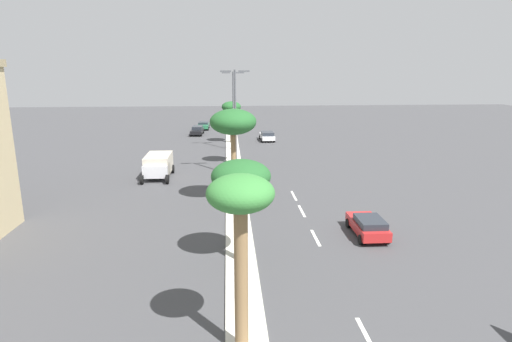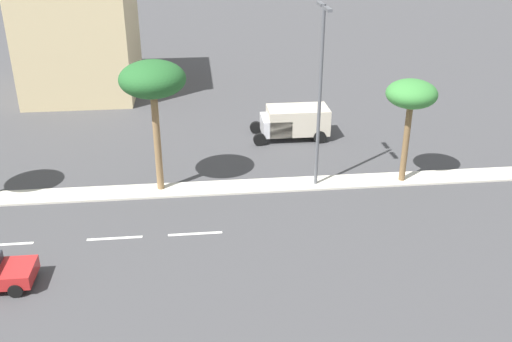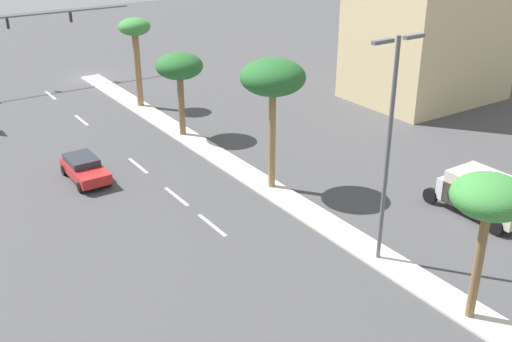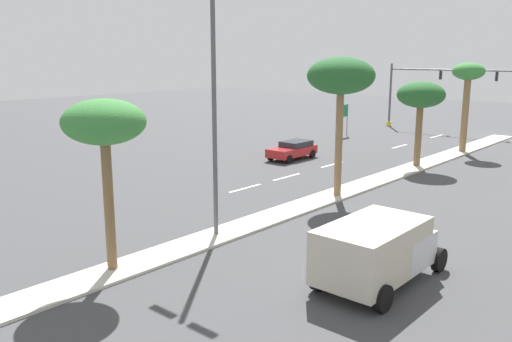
{
  "view_description": "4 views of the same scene",
  "coord_description": "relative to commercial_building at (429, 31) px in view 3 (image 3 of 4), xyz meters",
  "views": [
    {
      "loc": [
        -0.67,
        -3.68,
        11.18
      ],
      "look_at": [
        1.56,
        29.76,
        2.93
      ],
      "focal_mm": 30.26,
      "sensor_mm": 36.0,
      "label": 1
    },
    {
      "loc": [
        30.77,
        32.67,
        15.43
      ],
      "look_at": [
        2.03,
        35.82,
        2.01
      ],
      "focal_mm": 40.13,
      "sensor_mm": 36.0,
      "label": 2
    },
    {
      "loc": [
        18.96,
        57.02,
        15.81
      ],
      "look_at": [
        1.08,
        30.59,
        1.52
      ],
      "focal_mm": 42.56,
      "sensor_mm": 36.0,
      "label": 3
    },
    {
      "loc": [
        -16.28,
        55.77,
        7.93
      ],
      "look_at": [
        1.51,
        35.39,
        2.08
      ],
      "focal_mm": 37.83,
      "sensor_mm": 36.0,
      "label": 4
    }
  ],
  "objects": [
    {
      "name": "sedan_red_inboard",
      "position": [
        30.37,
        0.1,
        -5.05
      ],
      "size": [
        1.98,
        4.27,
        1.37
      ],
      "color": "red",
      "rests_on": "ground"
    },
    {
      "name": "ground_plane",
      "position": [
        21.74,
        15.67,
        -5.79
      ],
      "size": [
        160.0,
        160.0,
        0.0
      ],
      "primitive_type": "plane",
      "color": "#424244"
    },
    {
      "name": "commercial_building",
      "position": [
        0.0,
        0.0,
        0.0
      ],
      "size": [
        12.33,
        9.45,
        11.56
      ],
      "color": "#C6B284",
      "rests_on": "ground"
    },
    {
      "name": "lane_stripe_left",
      "position": [
        26.82,
        -0.02,
        -5.79
      ],
      "size": [
        0.2,
        2.8,
        0.01
      ],
      "primitive_type": "cube",
      "color": "silver",
      "rests_on": "ground"
    },
    {
      "name": "palm_tree_right",
      "position": [
        21.96,
        22.24,
        -0.31
      ],
      "size": [
        2.97,
        2.97,
        6.31
      ],
      "color": "brown",
      "rests_on": "median_curb"
    },
    {
      "name": "street_lamp_trailing",
      "position": [
        21.88,
        16.87,
        0.49
      ],
      "size": [
        2.9,
        0.24,
        10.62
      ],
      "color": "#515459",
      "rests_on": "median_curb"
    },
    {
      "name": "palm_tree_left",
      "position": [
        21.78,
        -3.34,
        -0.73
      ],
      "size": [
        3.34,
        3.34,
        5.98
      ],
      "color": "brown",
      "rests_on": "median_curb"
    },
    {
      "name": "lane_stripe_mid",
      "position": [
        26.82,
        -18.8,
        -5.79
      ],
      "size": [
        0.2,
        2.8,
        0.01
      ],
      "primitive_type": "cube",
      "color": "silver",
      "rests_on": "ground"
    },
    {
      "name": "lane_stripe_far",
      "position": [
        26.82,
        9.51,
        -5.79
      ],
      "size": [
        0.2,
        2.8,
        0.01
      ],
      "primitive_type": "cube",
      "color": "silver",
      "rests_on": "ground"
    },
    {
      "name": "box_truck",
      "position": [
        13.98,
        16.74,
        -4.52
      ],
      "size": [
        2.71,
        5.55,
        2.3
      ],
      "color": "silver",
      "rests_on": "ground"
    },
    {
      "name": "palm_tree_trailing",
      "position": [
        21.51,
        -11.39,
        0.27
      ],
      "size": [
        2.54,
        2.54,
        7.2
      ],
      "color": "olive",
      "rests_on": "median_curb"
    },
    {
      "name": "palm_tree_center",
      "position": [
        21.53,
        7.54,
        0.9
      ],
      "size": [
        3.7,
        3.7,
        7.72
      ],
      "color": "olive",
      "rests_on": "median_curb"
    },
    {
      "name": "lane_stripe_outboard",
      "position": [
        26.82,
        -10.8,
        -5.79
      ],
      "size": [
        0.2,
        2.8,
        0.01
      ],
      "primitive_type": "cube",
      "color": "silver",
      "rests_on": "ground"
    },
    {
      "name": "lane_stripe_rear",
      "position": [
        26.82,
        5.4,
        -5.79
      ],
      "size": [
        0.2,
        2.8,
        0.01
      ],
      "primitive_type": "cube",
      "color": "silver",
      "rests_on": "ground"
    }
  ]
}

